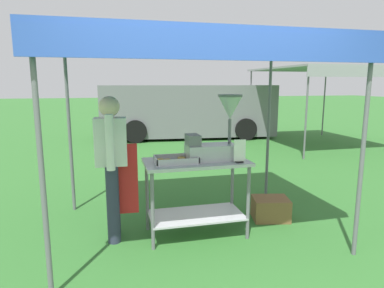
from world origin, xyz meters
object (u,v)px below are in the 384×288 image
at_px(donut_fryer, 217,135).
at_px(vendor, 112,161).
at_px(neighbour_tent, 320,70).
at_px(van_grey, 187,110).
at_px(donut_tray, 175,161).
at_px(stall_canopy, 194,48).
at_px(donut_cart, 196,182).
at_px(supply_crate, 271,209).
at_px(menu_sign, 240,153).

height_order(donut_fryer, vendor, donut_fryer).
distance_m(vendor, neighbour_tent, 7.44).
distance_m(vendor, van_grey, 7.51).
height_order(donut_tray, neighbour_tent, neighbour_tent).
bearing_deg(stall_canopy, donut_tray, -149.84).
distance_m(donut_cart, neighbour_tent, 6.89).
bearing_deg(donut_cart, neighbour_tent, 44.89).
relative_size(donut_tray, van_grey, 0.08).
distance_m(donut_tray, supply_crate, 1.53).
height_order(vendor, van_grey, van_grey).
relative_size(donut_fryer, vendor, 0.46).
xyz_separation_m(donut_fryer, van_grey, (1.34, 7.21, -0.29)).
height_order(supply_crate, van_grey, van_grey).
bearing_deg(neighbour_tent, vendor, -140.88).
distance_m(menu_sign, van_grey, 7.50).
xyz_separation_m(donut_tray, van_grey, (1.82, 7.25, -0.03)).
bearing_deg(donut_cart, menu_sign, -26.22).
bearing_deg(neighbour_tent, donut_cart, -135.11).
xyz_separation_m(donut_cart, donut_fryer, (0.23, -0.01, 0.54)).
distance_m(donut_fryer, vendor, 1.20).
relative_size(donut_cart, supply_crate, 2.26).
relative_size(stall_canopy, neighbour_tent, 0.93).
height_order(donut_cart, vendor, vendor).
xyz_separation_m(stall_canopy, menu_sign, (0.43, -0.31, -1.13)).
distance_m(donut_fryer, menu_sign, 0.34).
bearing_deg(van_grey, donut_cart, -102.31).
xyz_separation_m(stall_canopy, neighbour_tent, (4.77, 4.65, -0.02)).
bearing_deg(supply_crate, menu_sign, -146.40).
height_order(donut_fryer, van_grey, van_grey).
height_order(donut_fryer, neighbour_tent, neighbour_tent).
distance_m(stall_canopy, donut_cart, 1.50).
distance_m(donut_tray, donut_fryer, 0.55).
xyz_separation_m(donut_fryer, menu_sign, (0.20, -0.20, -0.18)).
xyz_separation_m(donut_cart, supply_crate, (1.05, 0.19, -0.49)).
bearing_deg(donut_tray, donut_cart, 10.60).
height_order(donut_tray, vendor, vendor).
distance_m(menu_sign, vendor, 1.40).
height_order(menu_sign, vendor, vendor).
xyz_separation_m(vendor, supply_crate, (1.97, 0.07, -0.76)).
relative_size(menu_sign, van_grey, 0.05).
relative_size(donut_cart, donut_fryer, 1.59).
relative_size(stall_canopy, donut_tray, 6.69).
distance_m(donut_fryer, neighbour_tent, 6.65).
bearing_deg(supply_crate, van_grey, 85.74).
bearing_deg(vendor, donut_cart, -7.40).
height_order(van_grey, neighbour_tent, neighbour_tent).
height_order(stall_canopy, supply_crate, stall_canopy).
distance_m(menu_sign, supply_crate, 1.13).
bearing_deg(neighbour_tent, supply_crate, -129.23).
height_order(donut_cart, menu_sign, menu_sign).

